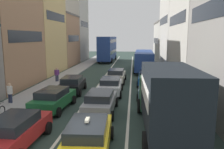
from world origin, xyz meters
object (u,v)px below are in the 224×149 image
object	(u,v)px
hatchback_centre_lane_third	(111,85)
wagon_right_lane_far	(147,77)
sedan_centre_lane_second	(100,101)
sedan_left_lane_third	(72,84)
wagon_left_lane_second	(54,98)
bus_far_queue_secondary	(107,48)
sedan_right_lane_behind_truck	(150,88)
coupe_centre_lane_fourth	(116,75)
taxi_centre_lane_front	(88,136)
pedestrian_mid_sidewalk	(10,92)
pedestrian_near_kerb	(57,74)
sedan_left_lane_front	(15,130)
bus_mid_queue_primary	(144,59)
removalist_box_truck	(166,96)

from	to	relation	value
hatchback_centre_lane_third	wagon_right_lane_far	distance (m)	5.49
sedan_centre_lane_second	sedan_left_lane_third	bearing A→B (deg)	33.20
wagon_left_lane_second	bus_far_queue_secondary	world-z (taller)	bus_far_queue_secondary
sedan_right_lane_behind_truck	coupe_centre_lane_fourth	bearing A→B (deg)	31.08
taxi_centre_lane_front	sedan_left_lane_third	xyz separation A→B (m)	(-3.61, 10.65, -0.00)
pedestrian_mid_sidewalk	sedan_centre_lane_second	bearing A→B (deg)	95.88
wagon_left_lane_second	pedestrian_near_kerb	world-z (taller)	pedestrian_near_kerb
coupe_centre_lane_fourth	bus_far_queue_secondary	world-z (taller)	bus_far_queue_secondary
sedan_left_lane_front	bus_mid_queue_primary	world-z (taller)	bus_mid_queue_primary
sedan_left_lane_front	wagon_right_lane_far	xyz separation A→B (m)	(6.82, 14.35, 0.00)
removalist_box_truck	sedan_centre_lane_second	size ratio (longest dim) A/B	1.79
wagon_left_lane_second	bus_far_queue_secondary	size ratio (longest dim) A/B	0.42
sedan_left_lane_third	removalist_box_truck	bearing A→B (deg)	-140.87
coupe_centre_lane_fourth	bus_far_queue_secondary	bearing A→B (deg)	10.31
sedan_left_lane_front	coupe_centre_lane_fourth	bearing A→B (deg)	-11.32
wagon_right_lane_far	bus_mid_queue_primary	size ratio (longest dim) A/B	0.41
taxi_centre_lane_front	sedan_centre_lane_second	world-z (taller)	taxi_centre_lane_front
bus_mid_queue_primary	sedan_left_lane_front	bearing A→B (deg)	166.13
taxi_centre_lane_front	sedan_right_lane_behind_truck	bearing A→B (deg)	-21.62
taxi_centre_lane_front	wagon_left_lane_second	world-z (taller)	taxi_centre_lane_front
wagon_left_lane_second	sedan_right_lane_behind_truck	distance (m)	7.90
sedan_left_lane_front	hatchback_centre_lane_third	world-z (taller)	same
sedan_centre_lane_second	bus_far_queue_secondary	bearing A→B (deg)	6.64
removalist_box_truck	bus_mid_queue_primary	size ratio (longest dim) A/B	0.73
sedan_left_lane_front	sedan_right_lane_behind_truck	bearing A→B (deg)	-34.67
sedan_left_lane_third	bus_mid_queue_primary	distance (m)	15.70
wagon_left_lane_second	pedestrian_near_kerb	size ratio (longest dim) A/B	2.66
wagon_right_lane_far	pedestrian_near_kerb	world-z (taller)	pedestrian_near_kerb
sedan_centre_lane_second	wagon_right_lane_far	world-z (taller)	same
hatchback_centre_lane_third	bus_far_queue_secondary	xyz separation A→B (m)	(-3.37, 26.71, 2.03)
removalist_box_truck	pedestrian_mid_sidewalk	world-z (taller)	removalist_box_truck
taxi_centre_lane_front	bus_mid_queue_primary	xyz separation A→B (m)	(3.42, 24.66, 0.96)
bus_far_queue_secondary	removalist_box_truck	bearing A→B (deg)	-166.54
bus_far_queue_secondary	bus_mid_queue_primary	bearing A→B (deg)	-149.24
sedan_right_lane_behind_truck	pedestrian_near_kerb	world-z (taller)	pedestrian_near_kerb
taxi_centre_lane_front	wagon_left_lane_second	xyz separation A→B (m)	(-3.61, 5.75, -0.00)
removalist_box_truck	sedan_left_lane_third	world-z (taller)	removalist_box_truck
bus_far_queue_secondary	pedestrian_mid_sidewalk	size ratio (longest dim) A/B	6.37
sedan_centre_lane_second	bus_far_queue_secondary	world-z (taller)	bus_far_queue_secondary
pedestrian_near_kerb	bus_mid_queue_primary	bearing A→B (deg)	112.15
bus_far_queue_secondary	hatchback_centre_lane_third	bearing A→B (deg)	-171.00
pedestrian_mid_sidewalk	wagon_left_lane_second	bearing A→B (deg)	93.04
sedan_left_lane_third	bus_far_queue_secondary	bearing A→B (deg)	-3.48
taxi_centre_lane_front	sedan_left_lane_front	distance (m)	3.48
hatchback_centre_lane_third	bus_far_queue_secondary	world-z (taller)	bus_far_queue_secondary
pedestrian_near_kerb	sedan_right_lane_behind_truck	bearing A→B (deg)	39.37
wagon_left_lane_second	bus_mid_queue_primary	world-z (taller)	bus_mid_queue_primary
sedan_centre_lane_second	sedan_left_lane_third	world-z (taller)	same
taxi_centre_lane_front	bus_mid_queue_primary	size ratio (longest dim) A/B	0.41
taxi_centre_lane_front	pedestrian_mid_sidewalk	xyz separation A→B (m)	(-7.28, 6.58, 0.15)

